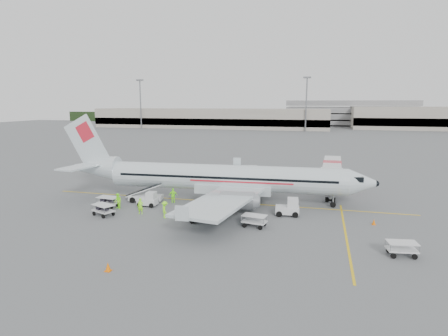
# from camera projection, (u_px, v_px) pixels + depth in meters

# --- Properties ---
(ground) EXTENTS (360.00, 360.00, 0.00)m
(ground) POSITION_uv_depth(u_px,v_px,m) (220.00, 202.00, 44.97)
(ground) COLOR #56595B
(stripe_lead) EXTENTS (44.00, 0.20, 0.01)m
(stripe_lead) POSITION_uv_depth(u_px,v_px,m) (220.00, 202.00, 44.97)
(stripe_lead) COLOR yellow
(stripe_lead) RESTS_ON ground
(stripe_cross) EXTENTS (0.20, 20.00, 0.01)m
(stripe_cross) POSITION_uv_depth(u_px,v_px,m) (346.00, 234.00, 33.88)
(stripe_cross) COLOR yellow
(stripe_cross) RESTS_ON ground
(terminal_west) EXTENTS (110.00, 22.00, 9.00)m
(terminal_west) POSITION_uv_depth(u_px,v_px,m) (210.00, 118.00, 178.05)
(terminal_west) COLOR gray
(terminal_west) RESTS_ON ground
(parking_garage) EXTENTS (62.00, 24.00, 14.00)m
(parking_garage) POSITION_uv_depth(u_px,v_px,m) (349.00, 112.00, 190.14)
(parking_garage) COLOR slate
(parking_garage) RESTS_ON ground
(treeline) EXTENTS (300.00, 3.00, 6.00)m
(treeline) POSITION_uv_depth(u_px,v_px,m) (301.00, 118.00, 211.32)
(treeline) COLOR black
(treeline) RESTS_ON ground
(mast_west) EXTENTS (3.20, 1.20, 22.00)m
(mast_west) POSITION_uv_depth(u_px,v_px,m) (141.00, 104.00, 172.92)
(mast_west) COLOR slate
(mast_west) RESTS_ON ground
(mast_center) EXTENTS (3.20, 1.20, 22.00)m
(mast_center) POSITION_uv_depth(u_px,v_px,m) (306.00, 105.00, 154.36)
(mast_center) COLOR slate
(mast_center) RESTS_ON ground
(aircraft) EXTENTS (38.29, 30.81, 10.12)m
(aircraft) POSITION_uv_depth(u_px,v_px,m) (226.00, 160.00, 44.10)
(aircraft) COLOR silver
(aircraft) RESTS_ON ground
(jet_bridge) EXTENTS (3.48, 15.72, 4.10)m
(jet_bridge) POSITION_uv_depth(u_px,v_px,m) (332.00, 177.00, 49.88)
(jet_bridge) COLOR silver
(jet_bridge) RESTS_ON ground
(belt_loader) EXTENTS (5.51, 2.90, 2.84)m
(belt_loader) POSITION_uv_depth(u_px,v_px,m) (146.00, 190.00, 44.96)
(belt_loader) COLOR silver
(belt_loader) RESTS_ON ground
(tug_fore) EXTENTS (2.57, 1.62, 1.89)m
(tug_fore) POSITION_uv_depth(u_px,v_px,m) (287.00, 207.00, 39.40)
(tug_fore) COLOR silver
(tug_fore) RESTS_ON ground
(tug_mid) EXTENTS (2.77, 2.37, 1.85)m
(tug_mid) POSITION_uv_depth(u_px,v_px,m) (192.00, 211.00, 37.80)
(tug_mid) COLOR silver
(tug_mid) RESTS_ON ground
(tug_aft) EXTENTS (2.21, 1.31, 1.68)m
(tug_aft) POSITION_uv_depth(u_px,v_px,m) (147.00, 199.00, 43.01)
(tug_aft) COLOR silver
(tug_aft) RESTS_ON ground
(cart_loaded_a) EXTENTS (2.70, 2.19, 1.22)m
(cart_loaded_a) POSITION_uv_depth(u_px,v_px,m) (103.00, 210.00, 39.37)
(cart_loaded_a) COLOR silver
(cart_loaded_a) RESTS_ON ground
(cart_loaded_b) EXTENTS (2.50, 1.63, 1.24)m
(cart_loaded_b) POSITION_uv_depth(u_px,v_px,m) (108.00, 202.00, 42.53)
(cart_loaded_b) COLOR silver
(cart_loaded_b) RESTS_ON ground
(cart_empty_a) EXTENTS (2.47, 1.70, 1.19)m
(cart_empty_a) POSITION_uv_depth(u_px,v_px,m) (254.00, 221.00, 35.79)
(cart_empty_a) COLOR silver
(cart_empty_a) RESTS_ON ground
(cart_empty_b) EXTENTS (2.39, 1.62, 1.16)m
(cart_empty_b) POSITION_uv_depth(u_px,v_px,m) (402.00, 249.00, 28.98)
(cart_empty_b) COLOR silver
(cart_empty_b) RESTS_ON ground
(cone_nose) EXTENTS (0.35, 0.35, 0.58)m
(cone_nose) POSITION_uv_depth(u_px,v_px,m) (374.00, 222.00, 36.51)
(cone_nose) COLOR #F46803
(cone_nose) RESTS_ON ground
(cone_port) EXTENTS (0.33, 0.33, 0.53)m
(cone_port) POSITION_uv_depth(u_px,v_px,m) (220.00, 174.00, 61.54)
(cone_port) COLOR #F46803
(cone_port) RESTS_ON ground
(cone_stbd) EXTENTS (0.42, 0.42, 0.68)m
(cone_stbd) POSITION_uv_depth(u_px,v_px,m) (108.00, 267.00, 26.42)
(cone_stbd) COLOR #F46803
(cone_stbd) RESTS_ON ground
(crew_a) EXTENTS (0.67, 0.48, 1.72)m
(crew_a) POSITION_uv_depth(u_px,v_px,m) (140.00, 206.00, 39.94)
(crew_a) COLOR #87F51D
(crew_a) RESTS_ON ground
(crew_b) EXTENTS (1.09, 1.05, 1.77)m
(crew_b) POSITION_uv_depth(u_px,v_px,m) (118.00, 201.00, 41.84)
(crew_b) COLOR #87F51D
(crew_b) RESTS_ON ground
(crew_c) EXTENTS (1.14, 1.31, 1.76)m
(crew_c) POSITION_uv_depth(u_px,v_px,m) (165.00, 210.00, 38.57)
(crew_c) COLOR #87F51D
(crew_c) RESTS_ON ground
(crew_d) EXTENTS (1.10, 0.69, 1.75)m
(crew_d) POSITION_uv_depth(u_px,v_px,m) (173.00, 195.00, 44.48)
(crew_d) COLOR #87F51D
(crew_d) RESTS_ON ground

